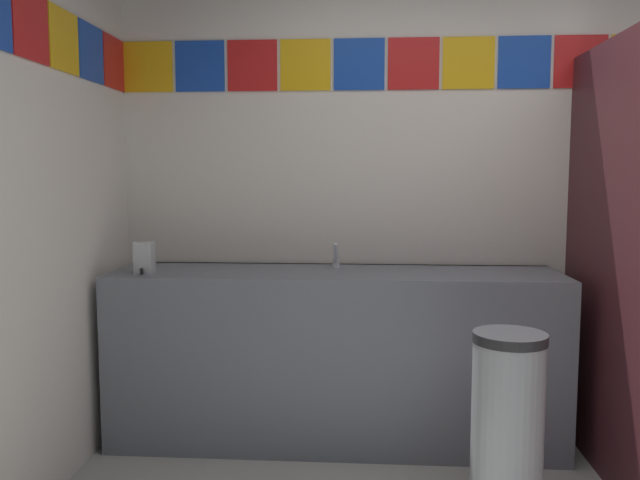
{
  "coord_description": "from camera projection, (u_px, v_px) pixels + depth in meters",
  "views": [
    {
      "loc": [
        -0.68,
        -1.82,
        1.37
      ],
      "look_at": [
        -0.89,
        1.09,
        1.08
      ],
      "focal_mm": 35.94,
      "sensor_mm": 36.0,
      "label": 1
    }
  ],
  "objects": [
    {
      "name": "wall_back",
      "position": [
        491.0,
        193.0,
        3.48
      ],
      "size": [
        4.04,
        0.09,
        2.54
      ],
      "color": "silver",
      "rests_on": "ground_plane"
    },
    {
      "name": "vanity_counter",
      "position": [
        335.0,
        355.0,
        3.3
      ],
      "size": [
        2.27,
        0.56,
        0.89
      ],
      "color": "slate",
      "rests_on": "ground_plane"
    },
    {
      "name": "faucet_center",
      "position": [
        336.0,
        259.0,
        3.34
      ],
      "size": [
        0.04,
        0.1,
        0.14
      ],
      "color": "silver",
      "rests_on": "vanity_counter"
    },
    {
      "name": "soap_dispenser",
      "position": [
        144.0,
        258.0,
        3.16
      ],
      "size": [
        0.09,
        0.09,
        0.16
      ],
      "color": "#B7BABF",
      "rests_on": "vanity_counter"
    },
    {
      "name": "trash_bin",
      "position": [
        507.0,
        425.0,
        2.55
      ],
      "size": [
        0.29,
        0.29,
        0.76
      ],
      "color": "#999EA3",
      "rests_on": "ground_plane"
    }
  ]
}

